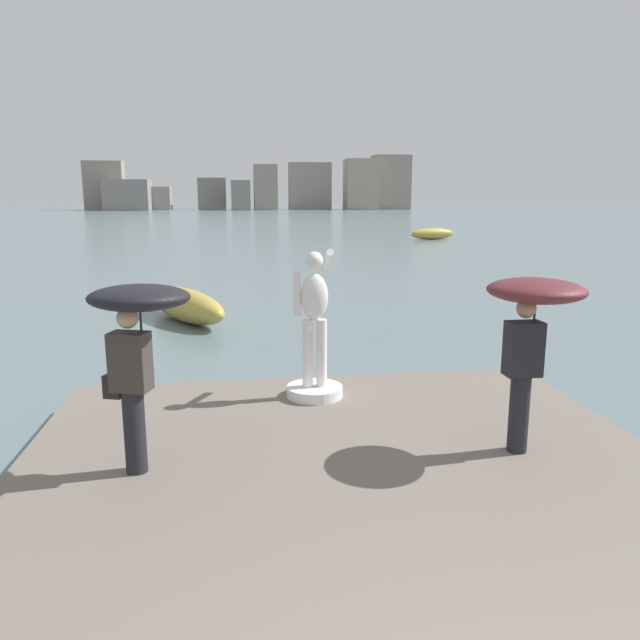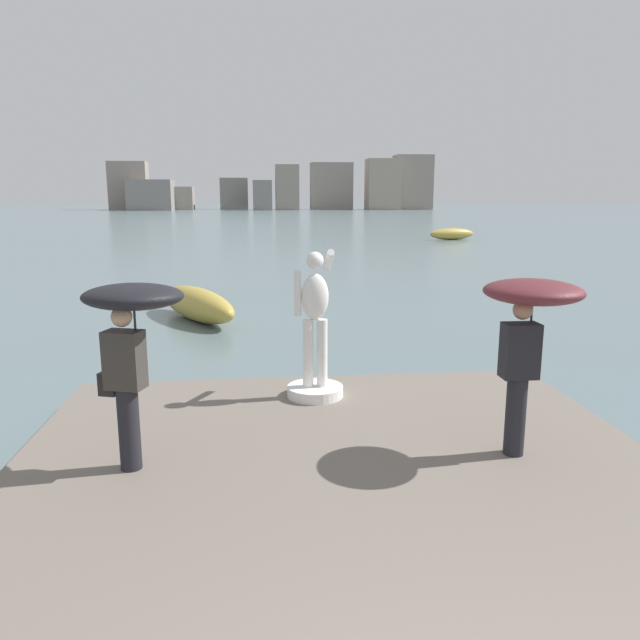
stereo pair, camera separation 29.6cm
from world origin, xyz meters
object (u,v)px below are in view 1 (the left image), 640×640
statue_white_figure (314,344)px  boat_far (186,305)px  boat_near (432,234)px  onlooker_left (137,325)px  onlooker_right (532,313)px

statue_white_figure → boat_far: (-2.39, 7.58, -0.74)m
boat_near → statue_white_figure: bearing=-110.8°
onlooker_left → boat_near: 40.99m
onlooker_right → boat_near: onlooker_right is taller
statue_white_figure → onlooker_right: (2.09, -2.15, 0.80)m
boat_near → boat_far: 32.37m
statue_white_figure → boat_near: (13.59, 35.73, -0.73)m
onlooker_left → boat_far: 9.83m
onlooker_right → boat_near: size_ratio=0.52×
onlooker_left → boat_far: size_ratio=0.52×
onlooker_right → statue_white_figure: bearing=134.1°
onlooker_right → boat_far: 10.83m
onlooker_left → statue_white_figure: bearing=46.0°
onlooker_left → boat_near: onlooker_left is taller
onlooker_left → onlooker_right: onlooker_left is taller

